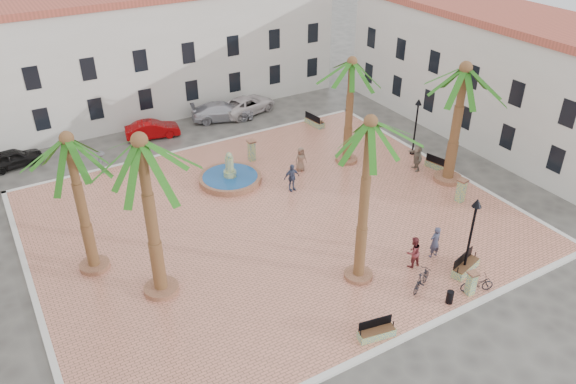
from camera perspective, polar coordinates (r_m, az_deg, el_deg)
name	(u,v)px	position (r m, az deg, el deg)	size (l,w,h in m)	color
ground	(273,220)	(32.35, -1.53, -2.89)	(120.00, 120.00, 0.00)	#56544F
plaza	(273,219)	(32.31, -1.53, -2.78)	(26.00, 22.00, 0.15)	tan
kerb_n	(199,146)	(41.05, -9.04, 4.59)	(26.30, 0.30, 0.16)	silver
kerb_s	(397,341)	(25.38, 11.04, -14.65)	(26.30, 0.30, 0.16)	silver
kerb_e	(441,165)	(39.34, 15.27, 2.62)	(0.30, 22.30, 0.16)	silver
kerb_w	(34,296)	(29.63, -24.41, -9.57)	(0.30, 22.30, 0.16)	silver
building_north	(150,51)	(47.37, -13.80, 13.78)	(30.40, 7.40, 9.50)	silver
building_east	(502,76)	(43.80, 20.95, 10.93)	(7.40, 26.40, 9.00)	silver
fountain	(230,177)	(35.96, -5.90, 1.48)	(3.99, 3.99, 2.06)	#A2674A
palm_nw	(70,155)	(27.00, -21.26, 3.55)	(4.87, 4.87, 7.51)	#A2674A
palm_sw	(142,160)	(24.05, -14.59, 3.15)	(5.39, 5.39, 8.29)	#A2674A
palm_s	(369,140)	(24.27, 8.26, 5.28)	(4.60, 4.60, 8.62)	#A2674A
palm_e	(463,83)	(34.89, 17.38, 10.51)	(5.81, 5.81, 7.82)	#A2674A
palm_ne	(351,74)	(36.21, 6.47, 11.84)	(4.87, 4.87, 7.28)	#A2674A
bench_s	(377,332)	(25.14, 8.98, -13.92)	(1.72, 0.79, 0.88)	#88A06F
bench_se	(465,267)	(29.55, 17.58, -7.25)	(1.93, 1.04, 0.98)	#88A06F
bench_e	(438,165)	(38.57, 15.03, 2.64)	(0.99, 1.88, 0.95)	#88A06F
bench_ne	(314,122)	(43.71, 2.70, 7.12)	(0.78, 1.85, 0.95)	#88A06F
lamppost_s	(473,224)	(27.97, 18.28, -3.09)	(0.47, 0.47, 4.30)	black
lamppost_e	(417,117)	(39.17, 12.95, 7.41)	(0.44, 0.44, 4.06)	black
bollard_se	(471,283)	(28.00, 18.13, -8.77)	(0.49, 0.49, 1.26)	#88A06F
bollard_n	(252,150)	(38.23, -3.72, 4.26)	(0.53, 0.53, 1.46)	#88A06F
bollard_e	(461,190)	(35.00, 17.19, 0.18)	(0.60, 0.60, 1.48)	#88A06F
litter_bin	(450,297)	(27.44, 16.12, -10.22)	(0.33, 0.33, 0.65)	black
cyclist_a	(435,242)	(29.77, 14.70, -4.93)	(0.66, 0.43, 1.80)	#393B53
bicycle_a	(477,284)	(28.41, 18.64, -8.82)	(0.56, 1.62, 0.85)	black
cyclist_b	(413,252)	(28.88, 12.60, -5.97)	(0.83, 0.65, 1.71)	maroon
bicycle_b	(422,280)	(27.77, 13.42, -8.65)	(0.49, 1.74, 1.05)	black
pedestrian_fountain_a	(301,159)	(36.85, 1.30, 3.36)	(0.80, 0.52, 1.64)	brown
pedestrian_fountain_b	(292,177)	(34.52, 0.38, 1.49)	(1.05, 0.44, 1.79)	#394360
pedestrian_north	(102,162)	(38.51, -18.41, 2.91)	(1.02, 0.59, 1.58)	#4D4D52
pedestrian_east	(417,157)	(37.83, 12.97, 3.49)	(1.73, 0.55, 1.87)	#766B5D
car_black	(13,158)	(41.94, -26.14, 3.09)	(1.50, 3.74, 1.27)	black
car_red	(152,129)	(43.03, -13.60, 6.20)	(1.37, 3.93, 1.30)	#900406
car_silver	(222,111)	(45.17, -6.69, 8.15)	(1.98, 4.87, 1.41)	#B5B4BD
car_white	(247,105)	(46.29, -4.18, 8.83)	(2.31, 5.00, 1.39)	silver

